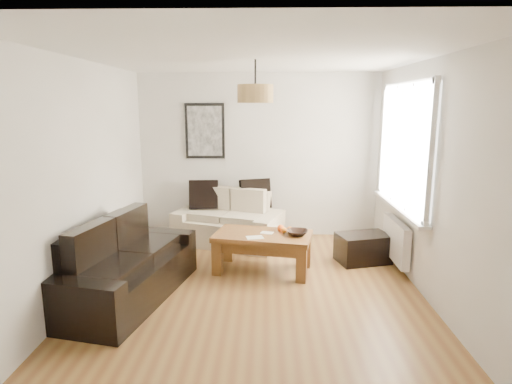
{
  "coord_description": "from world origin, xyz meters",
  "views": [
    {
      "loc": [
        0.13,
        -4.6,
        2.11
      ],
      "look_at": [
        0.0,
        0.6,
        1.05
      ],
      "focal_mm": 30.14,
      "sensor_mm": 36.0,
      "label": 1
    }
  ],
  "objects_px": {
    "loveseat_cream": "(228,218)",
    "sofa_leather": "(125,262)",
    "coffee_table": "(263,252)",
    "ottoman": "(363,248)"
  },
  "relations": [
    {
      "from": "loveseat_cream",
      "to": "sofa_leather",
      "type": "xyz_separation_m",
      "value": [
        -0.97,
        -1.94,
        0.02
      ]
    },
    {
      "from": "loveseat_cream",
      "to": "sofa_leather",
      "type": "distance_m",
      "value": 2.17
    },
    {
      "from": "sofa_leather",
      "to": "coffee_table",
      "type": "height_order",
      "value": "sofa_leather"
    },
    {
      "from": "loveseat_cream",
      "to": "coffee_table",
      "type": "relative_size",
      "value": 1.3
    },
    {
      "from": "sofa_leather",
      "to": "coffee_table",
      "type": "xyz_separation_m",
      "value": [
        1.52,
        0.82,
        -0.16
      ]
    },
    {
      "from": "loveseat_cream",
      "to": "coffee_table",
      "type": "height_order",
      "value": "loveseat_cream"
    },
    {
      "from": "coffee_table",
      "to": "ottoman",
      "type": "bearing_deg",
      "value": 14.41
    },
    {
      "from": "sofa_leather",
      "to": "coffee_table",
      "type": "distance_m",
      "value": 1.73
    },
    {
      "from": "coffee_table",
      "to": "ottoman",
      "type": "distance_m",
      "value": 1.41
    },
    {
      "from": "sofa_leather",
      "to": "ottoman",
      "type": "distance_m",
      "value": 3.11
    }
  ]
}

